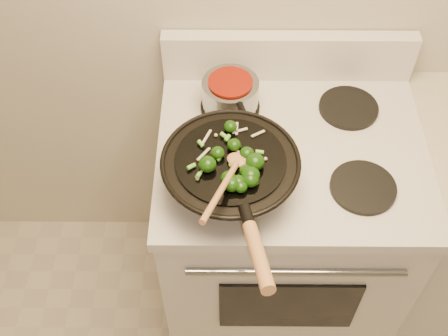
{
  "coord_description": "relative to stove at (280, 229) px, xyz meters",
  "views": [
    {
      "loc": [
        -0.23,
        0.12,
        2.15
      ],
      "look_at": [
        -0.24,
        1.01,
        1.02
      ],
      "focal_mm": 45.0,
      "sensor_mm": 36.0,
      "label": 1
    }
  ],
  "objects": [
    {
      "name": "saucepan",
      "position": [
        -0.18,
        0.15,
        0.51
      ],
      "size": [
        0.17,
        0.27,
        0.1
      ],
      "color": "gray",
      "rests_on": "stove"
    },
    {
      "name": "stirfry",
      "position": [
        -0.16,
        -0.19,
        0.59
      ],
      "size": [
        0.21,
        0.24,
        0.04
      ],
      "color": "#123608",
      "rests_on": "wok"
    },
    {
      "name": "stove",
      "position": [
        0.0,
        0.0,
        0.0
      ],
      "size": [
        0.78,
        0.67,
        1.08
      ],
      "color": "silver",
      "rests_on": "ground"
    },
    {
      "name": "wok",
      "position": [
        -0.18,
        -0.16,
        0.52
      ],
      "size": [
        0.36,
        0.6,
        0.22
      ],
      "color": "black",
      "rests_on": "stove"
    },
    {
      "name": "wooden_spoon",
      "position": [
        -0.18,
        -0.23,
        0.6
      ],
      "size": [
        0.13,
        0.27,
        0.09
      ],
      "color": "#AE7645",
      "rests_on": "wok"
    }
  ]
}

